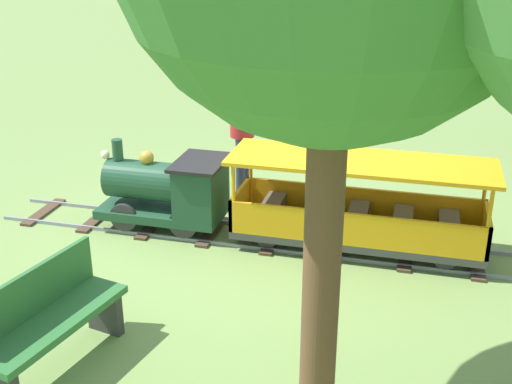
# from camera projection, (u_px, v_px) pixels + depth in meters

# --- Properties ---
(ground_plane) EXTENTS (60.00, 60.00, 0.00)m
(ground_plane) POSITION_uv_depth(u_px,v_px,m) (251.00, 237.00, 7.19)
(ground_plane) COLOR #75934C
(track) EXTENTS (0.78, 6.40, 0.04)m
(track) POSITION_uv_depth(u_px,v_px,m) (274.00, 239.00, 7.12)
(track) COLOR gray
(track) RESTS_ON ground_plane
(locomotive) EXTENTS (0.74, 1.45, 0.97)m
(locomotive) POSITION_uv_depth(u_px,v_px,m) (170.00, 189.00, 7.23)
(locomotive) COLOR #1E472D
(locomotive) RESTS_ON ground_plane
(passenger_car) EXTENTS (0.84, 2.70, 0.97)m
(passenger_car) POSITION_uv_depth(u_px,v_px,m) (358.00, 214.00, 6.76)
(passenger_car) COLOR #3F3F3F
(passenger_car) RESTS_ON ground_plane
(conductor_person) EXTENTS (0.30, 0.30, 1.62)m
(conductor_person) POSITION_uv_depth(u_px,v_px,m) (242.00, 124.00, 7.94)
(conductor_person) COLOR #282D47
(conductor_person) RESTS_ON ground_plane
(park_bench) EXTENTS (1.35, 0.66, 0.82)m
(park_bench) POSITION_uv_depth(u_px,v_px,m) (49.00, 321.00, 4.92)
(park_bench) COLOR #2D6B33
(park_bench) RESTS_ON ground_plane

